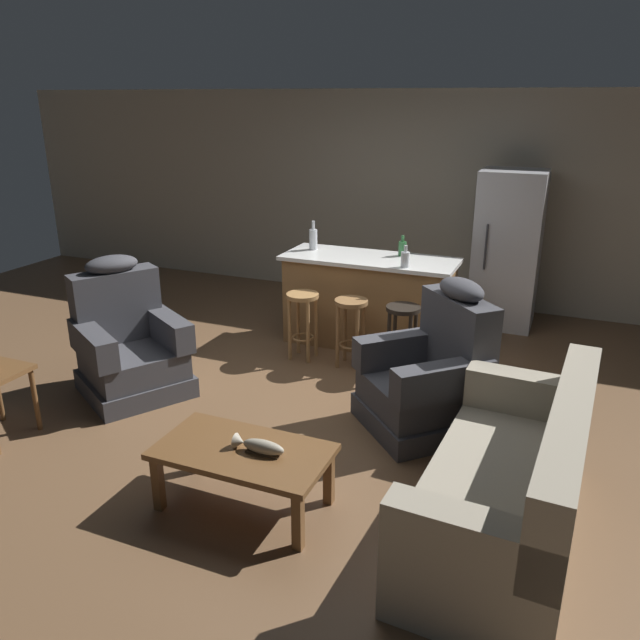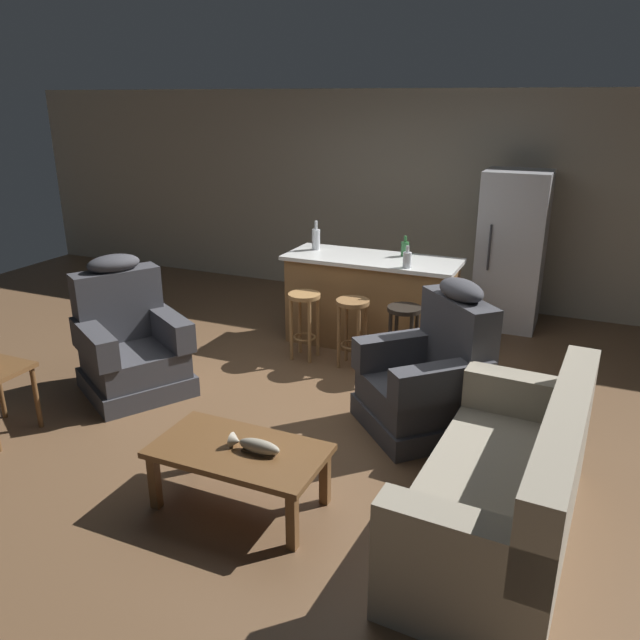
{
  "view_description": "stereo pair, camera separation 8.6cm",
  "coord_description": "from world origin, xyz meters",
  "px_view_note": "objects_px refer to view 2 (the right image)",
  "views": [
    {
      "loc": [
        1.94,
        -4.61,
        2.51
      ],
      "look_at": [
        0.05,
        -0.1,
        0.75
      ],
      "focal_mm": 35.0,
      "sensor_mm": 36.0,
      "label": 1
    },
    {
      "loc": [
        2.02,
        -4.58,
        2.51
      ],
      "look_at": [
        0.05,
        -0.1,
        0.75
      ],
      "focal_mm": 35.0,
      "sensor_mm": 36.0,
      "label": 2
    }
  ],
  "objects_px": {
    "bar_stool_left": "(304,314)",
    "bottle_wine_dark": "(316,239)",
    "refrigerator": "(511,250)",
    "bottle_short_amber": "(407,259)",
    "recliner_near_island": "(430,378)",
    "bar_stool_middle": "(352,321)",
    "bottle_tall_green": "(405,248)",
    "coffee_table": "(239,456)",
    "fish_figurine": "(255,446)",
    "bar_stool_right": "(404,328)",
    "couch": "(508,490)",
    "kitchen_island": "(371,301)",
    "recliner_near_lamp": "(130,345)"
  },
  "relations": [
    {
      "from": "recliner_near_island",
      "to": "bottle_short_amber",
      "type": "bearing_deg",
      "value": -108.94
    },
    {
      "from": "bar_stool_left",
      "to": "bar_stool_right",
      "type": "height_order",
      "value": "same"
    },
    {
      "from": "bar_stool_left",
      "to": "bar_stool_right",
      "type": "xyz_separation_m",
      "value": [
        1.02,
        0.0,
        0.0
      ]
    },
    {
      "from": "kitchen_island",
      "to": "bar_stool_right",
      "type": "relative_size",
      "value": 2.65
    },
    {
      "from": "bar_stool_middle",
      "to": "bottle_tall_green",
      "type": "xyz_separation_m",
      "value": [
        0.26,
        0.82,
        0.56
      ]
    },
    {
      "from": "bar_stool_middle",
      "to": "refrigerator",
      "type": "bearing_deg",
      "value": 56.73
    },
    {
      "from": "fish_figurine",
      "to": "bar_stool_left",
      "type": "xyz_separation_m",
      "value": [
        -0.77,
        2.37,
        0.01
      ]
    },
    {
      "from": "recliner_near_island",
      "to": "kitchen_island",
      "type": "relative_size",
      "value": 0.67
    },
    {
      "from": "bar_stool_middle",
      "to": "recliner_near_island",
      "type": "bearing_deg",
      "value": -41.22
    },
    {
      "from": "fish_figurine",
      "to": "bar_stool_right",
      "type": "relative_size",
      "value": 0.5
    },
    {
      "from": "fish_figurine",
      "to": "bar_stool_left",
      "type": "relative_size",
      "value": 0.5
    },
    {
      "from": "couch",
      "to": "bar_stool_middle",
      "type": "bearing_deg",
      "value": -45.93
    },
    {
      "from": "recliner_near_lamp",
      "to": "bar_stool_right",
      "type": "xyz_separation_m",
      "value": [
        2.15,
        1.26,
        0.05
      ]
    },
    {
      "from": "bottle_tall_green",
      "to": "coffee_table",
      "type": "bearing_deg",
      "value": -92.05
    },
    {
      "from": "kitchen_island",
      "to": "bottle_short_amber",
      "type": "bearing_deg",
      "value": -29.57
    },
    {
      "from": "couch",
      "to": "bar_stool_left",
      "type": "distance_m",
      "value": 3.04
    },
    {
      "from": "bar_stool_middle",
      "to": "bottle_tall_green",
      "type": "relative_size",
      "value": 3.22
    },
    {
      "from": "coffee_table",
      "to": "kitchen_island",
      "type": "xyz_separation_m",
      "value": [
        -0.17,
        3.0,
        0.11
      ]
    },
    {
      "from": "coffee_table",
      "to": "bottle_short_amber",
      "type": "height_order",
      "value": "bottle_short_amber"
    },
    {
      "from": "bar_stool_right",
      "to": "coffee_table",
      "type": "bearing_deg",
      "value": -98.87
    },
    {
      "from": "bar_stool_middle",
      "to": "bar_stool_right",
      "type": "distance_m",
      "value": 0.51
    },
    {
      "from": "bar_stool_middle",
      "to": "bottle_short_amber",
      "type": "relative_size",
      "value": 3.17
    },
    {
      "from": "coffee_table",
      "to": "bar_stool_middle",
      "type": "relative_size",
      "value": 1.62
    },
    {
      "from": "coffee_table",
      "to": "bottle_wine_dark",
      "type": "height_order",
      "value": "bottle_wine_dark"
    },
    {
      "from": "bar_stool_left",
      "to": "bottle_tall_green",
      "type": "distance_m",
      "value": 1.25
    },
    {
      "from": "kitchen_island",
      "to": "bar_stool_right",
      "type": "distance_m",
      "value": 0.83
    },
    {
      "from": "recliner_near_lamp",
      "to": "kitchen_island",
      "type": "relative_size",
      "value": 0.67
    },
    {
      "from": "coffee_table",
      "to": "recliner_near_island",
      "type": "xyz_separation_m",
      "value": [
        0.85,
        1.51,
        0.06
      ]
    },
    {
      "from": "fish_figurine",
      "to": "bottle_short_amber",
      "type": "height_order",
      "value": "bottle_short_amber"
    },
    {
      "from": "refrigerator",
      "to": "bar_stool_middle",
      "type": "bearing_deg",
      "value": -123.27
    },
    {
      "from": "refrigerator",
      "to": "bottle_short_amber",
      "type": "xyz_separation_m",
      "value": [
        -0.79,
        -1.45,
        0.15
      ]
    },
    {
      "from": "kitchen_island",
      "to": "bar_stool_left",
      "type": "bearing_deg",
      "value": -127.19
    },
    {
      "from": "fish_figurine",
      "to": "bottle_tall_green",
      "type": "bearing_deg",
      "value": 89.98
    },
    {
      "from": "coffee_table",
      "to": "refrigerator",
      "type": "height_order",
      "value": "refrigerator"
    },
    {
      "from": "bottle_short_amber",
      "to": "refrigerator",
      "type": "bearing_deg",
      "value": 61.3
    },
    {
      "from": "bar_stool_left",
      "to": "bottle_wine_dark",
      "type": "relative_size",
      "value": 2.19
    },
    {
      "from": "couch",
      "to": "bottle_tall_green",
      "type": "xyz_separation_m",
      "value": [
        -1.5,
        2.84,
        0.69
      ]
    },
    {
      "from": "refrigerator",
      "to": "bottle_tall_green",
      "type": "height_order",
      "value": "refrigerator"
    },
    {
      "from": "bar_stool_right",
      "to": "fish_figurine",
      "type": "bearing_deg",
      "value": -96.2
    },
    {
      "from": "kitchen_island",
      "to": "bottle_short_amber",
      "type": "distance_m",
      "value": 0.75
    },
    {
      "from": "fish_figurine",
      "to": "bar_stool_middle",
      "type": "distance_m",
      "value": 2.38
    },
    {
      "from": "couch",
      "to": "bottle_tall_green",
      "type": "height_order",
      "value": "bottle_tall_green"
    },
    {
      "from": "fish_figurine",
      "to": "couch",
      "type": "bearing_deg",
      "value": 12.97
    },
    {
      "from": "couch",
      "to": "bar_stool_right",
      "type": "bearing_deg",
      "value": -55.31
    },
    {
      "from": "coffee_table",
      "to": "bar_stool_left",
      "type": "distance_m",
      "value": 2.46
    },
    {
      "from": "bar_stool_left",
      "to": "recliner_near_island",
      "type": "bearing_deg",
      "value": -30.0
    },
    {
      "from": "fish_figurine",
      "to": "refrigerator",
      "type": "distance_m",
      "value": 4.32
    },
    {
      "from": "couch",
      "to": "bottle_tall_green",
      "type": "distance_m",
      "value": 3.28
    },
    {
      "from": "coffee_table",
      "to": "bottle_tall_green",
      "type": "relative_size",
      "value": 5.2
    },
    {
      "from": "bar_stool_left",
      "to": "refrigerator",
      "type": "bearing_deg",
      "value": 46.9
    }
  ]
}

